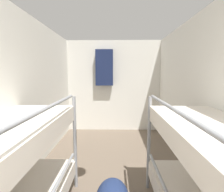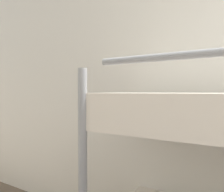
% 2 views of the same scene
% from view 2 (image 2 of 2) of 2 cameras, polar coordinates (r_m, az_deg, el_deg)
% --- Properties ---
extents(wall_right, '(0.06, 5.02, 2.36)m').
position_cam_2_polar(wall_right, '(1.71, 9.33, 3.54)').
color(wall_right, silver).
rests_on(wall_right, ground_plane).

